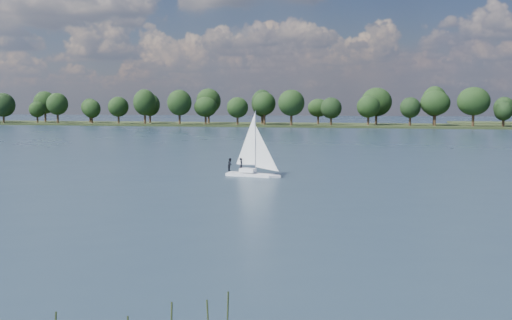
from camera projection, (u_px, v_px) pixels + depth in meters
The scene contains 4 objects.
ground at pixel (285, 143), 126.22m from camera, with size 700.00×700.00×0.00m, color #233342.
far_shore at pixel (334, 126), 234.72m from camera, with size 660.00×40.00×1.50m, color black.
sailboat at pixel (250, 157), 67.47m from camera, with size 6.39×2.87×8.13m.
treeline at pixel (307, 106), 232.34m from camera, with size 562.56×74.00×17.90m.
Camera 1 is at (22.76, -24.09, 8.36)m, focal length 40.00 mm.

